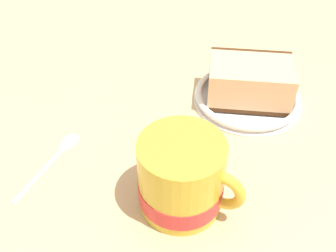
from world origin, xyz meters
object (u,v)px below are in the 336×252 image
at_px(tea_mug, 182,178).
at_px(teaspoon, 60,150).
at_px(small_plate, 247,97).
at_px(cake_slice, 250,81).

distance_m(tea_mug, teaspoon, 0.17).
height_order(small_plate, tea_mug, tea_mug).
relative_size(cake_slice, tea_mug, 1.28).
xyz_separation_m(small_plate, cake_slice, (-0.00, -0.00, 0.03)).
bearing_deg(tea_mug, cake_slice, -150.51).
distance_m(small_plate, cake_slice, 0.03).
height_order(cake_slice, teaspoon, cake_slice).
relative_size(small_plate, tea_mug, 1.43).
bearing_deg(teaspoon, cake_slice, 170.94).
distance_m(small_plate, teaspoon, 0.26).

